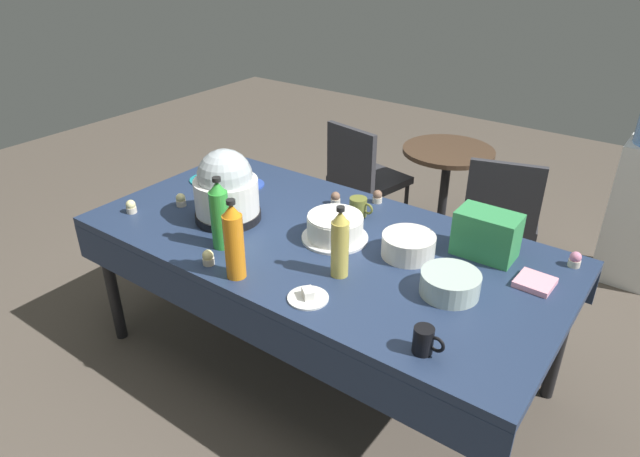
{
  "coord_description": "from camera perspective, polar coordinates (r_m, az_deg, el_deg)",
  "views": [
    {
      "loc": [
        1.32,
        -1.8,
        2.01
      ],
      "look_at": [
        0.0,
        0.0,
        0.8
      ],
      "focal_mm": 31.45,
      "sensor_mm": 36.0,
      "label": 1
    }
  ],
  "objects": [
    {
      "name": "ground",
      "position": [
        3.01,
        0.0,
        -13.53
      ],
      "size": [
        9.0,
        9.0,
        0.0
      ],
      "primitive_type": "plane",
      "color": "brown"
    },
    {
      "name": "potluck_table",
      "position": [
        2.6,
        0.0,
        -2.17
      ],
      "size": [
        2.2,
        1.1,
        0.75
      ],
      "color": "navy",
      "rests_on": "ground"
    },
    {
      "name": "frosted_layer_cake",
      "position": [
        2.53,
        1.53,
        0.08
      ],
      "size": [
        0.3,
        0.3,
        0.12
      ],
      "color": "silver",
      "rests_on": "potluck_table"
    },
    {
      "name": "slow_cooker",
      "position": [
        2.7,
        -9.54,
        4.0
      ],
      "size": [
        0.32,
        0.32,
        0.36
      ],
      "color": "black",
      "rests_on": "potluck_table"
    },
    {
      "name": "glass_salad_bowl",
      "position": [
        2.23,
        13.09,
        -5.47
      ],
      "size": [
        0.23,
        0.23,
        0.09
      ],
      "primitive_type": "cylinder",
      "color": "#B2C6BC",
      "rests_on": "potluck_table"
    },
    {
      "name": "ceramic_snack_bowl",
      "position": [
        2.44,
        8.98,
        -1.72
      ],
      "size": [
        0.23,
        0.23,
        0.1
      ],
      "primitive_type": "cylinder",
      "color": "silver",
      "rests_on": "potluck_table"
    },
    {
      "name": "dessert_plate_cobalt",
      "position": [
        3.12,
        -7.4,
        4.61
      ],
      "size": [
        0.18,
        0.18,
        0.05
      ],
      "color": "#2D4CB2",
      "rests_on": "potluck_table"
    },
    {
      "name": "dessert_plate_white",
      "position": [
        2.16,
        -1.23,
        -6.95
      ],
      "size": [
        0.16,
        0.16,
        0.04
      ],
      "color": "white",
      "rests_on": "potluck_table"
    },
    {
      "name": "dessert_plate_teal",
      "position": [
        3.22,
        -11.48,
        5.07
      ],
      "size": [
        0.19,
        0.19,
        0.06
      ],
      "color": "teal",
      "rests_on": "potluck_table"
    },
    {
      "name": "cupcake_cocoa",
      "position": [
        2.9,
        5.86,
        3.24
      ],
      "size": [
        0.05,
        0.05,
        0.07
      ],
      "color": "beige",
      "rests_on": "potluck_table"
    },
    {
      "name": "cupcake_rose",
      "position": [
        2.87,
        1.58,
        3.08
      ],
      "size": [
        0.05,
        0.05,
        0.07
      ],
      "color": "beige",
      "rests_on": "potluck_table"
    },
    {
      "name": "cupcake_mint",
      "position": [
        2.4,
        -11.31,
        -2.92
      ],
      "size": [
        0.05,
        0.05,
        0.07
      ],
      "color": "beige",
      "rests_on": "potluck_table"
    },
    {
      "name": "cupcake_vanilla",
      "position": [
        2.94,
        -13.98,
        2.83
      ],
      "size": [
        0.05,
        0.05,
        0.07
      ],
      "color": "beige",
      "rests_on": "potluck_table"
    },
    {
      "name": "cupcake_berry",
      "position": [
        2.57,
        24.52,
        -2.89
      ],
      "size": [
        0.05,
        0.05,
        0.07
      ],
      "color": "beige",
      "rests_on": "potluck_table"
    },
    {
      "name": "cupcake_lemon",
      "position": [
        2.93,
        -18.68,
        2.11
      ],
      "size": [
        0.05,
        0.05,
        0.07
      ],
      "color": "beige",
      "rests_on": "potluck_table"
    },
    {
      "name": "soda_bottle_ginger_ale",
      "position": [
        2.23,
        2.04,
        -1.6
      ],
      "size": [
        0.07,
        0.07,
        0.31
      ],
      "color": "gold",
      "rests_on": "potluck_table"
    },
    {
      "name": "soda_bottle_orange_juice",
      "position": [
        2.24,
        -8.75,
        -1.33
      ],
      "size": [
        0.08,
        0.08,
        0.34
      ],
      "color": "orange",
      "rests_on": "potluck_table"
    },
    {
      "name": "soda_bottle_lime_soda",
      "position": [
        2.46,
        -10.16,
        1.35
      ],
      "size": [
        0.08,
        0.08,
        0.33
      ],
      "color": "green",
      "rests_on": "potluck_table"
    },
    {
      "name": "coffee_mug_black",
      "position": [
        1.92,
        10.56,
        -11.14
      ],
      "size": [
        0.11,
        0.07,
        0.1
      ],
      "color": "black",
      "rests_on": "potluck_table"
    },
    {
      "name": "coffee_mug_olive",
      "position": [
        2.75,
        3.95,
        2.2
      ],
      "size": [
        0.13,
        0.09,
        0.09
      ],
      "color": "olive",
      "rests_on": "potluck_table"
    },
    {
      "name": "soda_carton",
      "position": [
        2.49,
        16.59,
        -0.57
      ],
      "size": [
        0.26,
        0.16,
        0.2
      ],
      "primitive_type": "cube",
      "rotation": [
        0.0,
        0.0,
        0.01
      ],
      "color": "#338C4C",
      "rests_on": "potluck_table"
    },
    {
      "name": "paper_napkin_stack",
      "position": [
        2.39,
        21.03,
        -5.14
      ],
      "size": [
        0.14,
        0.14,
        0.02
      ],
      "primitive_type": "cube",
      "rotation": [
        0.0,
        0.0,
        -0.03
      ],
      "color": "pink",
      "rests_on": "potluck_table"
    },
    {
      "name": "maroon_chair_left",
      "position": [
        3.92,
        4.38,
        5.56
      ],
      "size": [
        0.52,
        0.52,
        0.85
      ],
      "color": "#333338",
      "rests_on": "ground"
    },
    {
      "name": "maroon_chair_right",
      "position": [
        3.55,
        17.95,
        1.67
      ],
      "size": [
        0.54,
        0.54,
        0.85
      ],
      "color": "#333338",
      "rests_on": "ground"
    },
    {
      "name": "round_cafe_table",
      "position": [
        3.88,
        12.61,
        4.83
      ],
      "size": [
        0.6,
        0.6,
        0.72
      ],
      "color": "#473323",
      "rests_on": "ground"
    }
  ]
}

